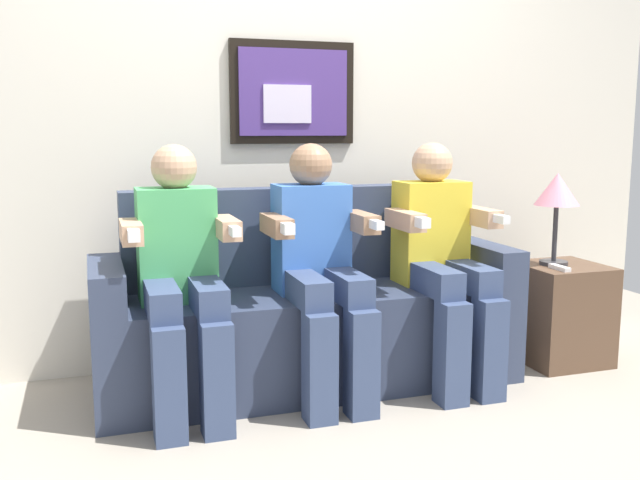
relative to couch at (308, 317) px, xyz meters
name	(u,v)px	position (x,y,z in m)	size (l,w,h in m)	color
ground_plane	(331,408)	(0.00, -0.33, -0.31)	(5.61, 5.61, 0.00)	#9E9384
back_wall_assembly	(282,103)	(0.00, 0.44, 0.99)	(4.31, 0.10, 2.60)	silver
couch	(308,317)	(0.00, 0.00, 0.00)	(1.91, 0.58, 0.90)	#333D56
person_on_left	(181,270)	(-0.59, -0.17, 0.29)	(0.46, 0.56, 1.11)	#4CB266
person_in_middle	(319,261)	(0.00, -0.17, 0.29)	(0.46, 0.56, 1.11)	#3F72CC
person_on_right	(442,254)	(0.59, -0.17, 0.29)	(0.46, 0.56, 1.11)	yellow
side_table_right	(560,313)	(1.31, -0.11, -0.06)	(0.40, 0.40, 0.50)	brown
table_lamp	(557,193)	(1.26, -0.09, 0.55)	(0.22, 0.22, 0.46)	#333338
spare_remote_on_table	(560,268)	(1.21, -0.21, 0.20)	(0.04, 0.13, 0.02)	white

